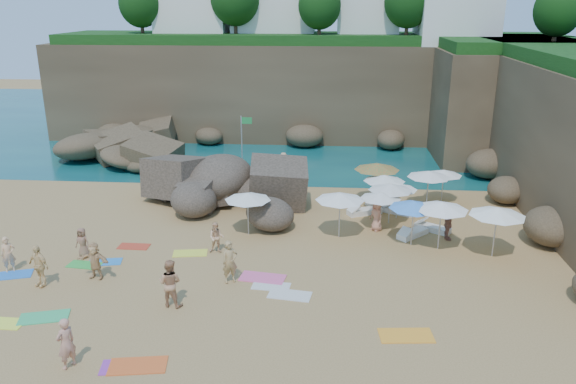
# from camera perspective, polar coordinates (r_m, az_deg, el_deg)

# --- Properties ---
(ground) EXTENTS (120.00, 120.00, 0.00)m
(ground) POSITION_cam_1_polar(r_m,az_deg,el_deg) (27.14, -4.72, -5.93)
(ground) COLOR tan
(ground) RESTS_ON ground
(seawater) EXTENTS (120.00, 120.00, 0.00)m
(seawater) POSITION_cam_1_polar(r_m,az_deg,el_deg) (55.65, 0.07, 7.02)
(seawater) COLOR #0C4751
(seawater) RESTS_ON ground
(cliff_back) EXTENTS (44.00, 8.00, 8.00)m
(cliff_back) POSITION_cam_1_polar(r_m,az_deg,el_deg) (49.92, 1.96, 10.31)
(cliff_back) COLOR brown
(cliff_back) RESTS_ON ground
(cliff_corner) EXTENTS (10.00, 12.00, 8.00)m
(cliff_corner) POSITION_cam_1_polar(r_m,az_deg,el_deg) (46.75, 20.59, 8.57)
(cliff_corner) COLOR brown
(cliff_corner) RESTS_ON ground
(rock_promontory) EXTENTS (12.00, 7.00, 2.00)m
(rock_promontory) POSITION_cam_1_polar(r_m,az_deg,el_deg) (44.53, -15.62, 3.33)
(rock_promontory) COLOR brown
(rock_promontory) RESTS_ON ground
(clifftop_buildings) EXTENTS (28.48, 9.48, 7.00)m
(clifftop_buildings) POSITION_cam_1_polar(r_m,az_deg,el_deg) (50.15, 3.26, 18.63)
(clifftop_buildings) COLOR white
(clifftop_buildings) RESTS_ON cliff_back
(clifftop_trees) EXTENTS (35.60, 23.82, 4.40)m
(clifftop_trees) POSITION_cam_1_polar(r_m,az_deg,el_deg) (43.86, 5.57, 18.59)
(clifftop_trees) COLOR #11380F
(clifftop_trees) RESTS_ON ground
(marina_masts) EXTENTS (3.10, 0.10, 6.00)m
(marina_masts) POSITION_cam_1_polar(r_m,az_deg,el_deg) (58.70, -16.45, 9.85)
(marina_masts) COLOR white
(marina_masts) RESTS_ON ground
(rock_outcrop) EXTENTS (8.92, 7.60, 3.06)m
(rock_outcrop) POSITION_cam_1_polar(r_m,az_deg,el_deg) (32.43, -7.32, -1.82)
(rock_outcrop) COLOR brown
(rock_outcrop) RESTS_ON ground
(flag_pole) EXTENTS (0.78, 0.08, 3.97)m
(flag_pole) POSITION_cam_1_polar(r_m,az_deg,el_deg) (38.85, -4.55, 5.64)
(flag_pole) COLOR silver
(flag_pole) RESTS_ON ground
(parasol_0) EXTENTS (2.33, 2.33, 2.20)m
(parasol_0) POSITION_cam_1_polar(r_m,az_deg,el_deg) (31.62, 9.77, 1.39)
(parasol_0) COLOR silver
(parasol_0) RESTS_ON ground
(parasol_1) EXTENTS (2.36, 2.36, 2.23)m
(parasol_1) POSITION_cam_1_polar(r_m,az_deg,el_deg) (30.07, 10.39, 0.50)
(parasol_1) COLOR silver
(parasol_1) RESTS_ON ground
(parasol_2) EXTENTS (2.10, 2.10, 1.99)m
(parasol_2) POSITION_cam_1_polar(r_m,az_deg,el_deg) (30.95, 11.13, 0.55)
(parasol_2) COLOR silver
(parasol_2) RESTS_ON ground
(parasol_3) EXTENTS (2.16, 2.16, 2.04)m
(parasol_3) POSITION_cam_1_polar(r_m,az_deg,el_deg) (29.20, 9.40, -0.36)
(parasol_3) COLOR silver
(parasol_3) RESTS_ON ground
(parasol_4) EXTENTS (2.13, 2.13, 2.01)m
(parasol_4) POSITION_cam_1_polar(r_m,az_deg,el_deg) (34.07, 15.55, 1.92)
(parasol_4) COLOR silver
(parasol_4) RESTS_ON ground
(parasol_5) EXTENTS (2.48, 2.48, 2.35)m
(parasol_5) POSITION_cam_1_polar(r_m,az_deg,el_deg) (27.92, 5.31, -0.47)
(parasol_5) COLOR silver
(parasol_5) RESTS_ON ground
(parasol_6) EXTENTS (2.64, 2.64, 2.50)m
(parasol_6) POSITION_cam_1_polar(r_m,az_deg,el_deg) (32.85, 9.03, 2.58)
(parasol_6) COLOR silver
(parasol_6) RESTS_ON ground
(parasol_7) EXTENTS (2.42, 2.42, 2.29)m
(parasol_7) POSITION_cam_1_polar(r_m,az_deg,el_deg) (32.62, 14.11, 1.78)
(parasol_7) COLOR silver
(parasol_7) RESTS_ON ground
(parasol_8) EXTENTS (2.57, 2.57, 2.43)m
(parasol_8) POSITION_cam_1_polar(r_m,az_deg,el_deg) (27.34, 20.51, -1.88)
(parasol_8) COLOR silver
(parasol_8) RESTS_ON ground
(parasol_9) EXTENTS (2.35, 2.35, 2.22)m
(parasol_9) POSITION_cam_1_polar(r_m,az_deg,el_deg) (28.25, -4.11, -0.45)
(parasol_9) COLOR silver
(parasol_9) RESTS_ON ground
(parasol_10) EXTENTS (2.39, 2.39, 2.26)m
(parasol_10) POSITION_cam_1_polar(r_m,az_deg,el_deg) (27.57, 12.67, -1.28)
(parasol_10) COLOR silver
(parasol_10) RESTS_ON ground
(parasol_11) EXTENTS (2.54, 2.54, 2.40)m
(parasol_11) POSITION_cam_1_polar(r_m,az_deg,el_deg) (27.39, 15.35, -1.36)
(parasol_11) COLOR silver
(parasol_11) RESTS_ON ground
(lounger_0) EXTENTS (2.03, 1.39, 0.30)m
(lounger_0) POSITION_cam_1_polar(r_m,az_deg,el_deg) (31.79, 7.78, -1.97)
(lounger_0) COLOR white
(lounger_0) RESTS_ON ground
(lounger_1) EXTENTS (1.89, 1.38, 0.28)m
(lounger_1) POSITION_cam_1_polar(r_m,az_deg,el_deg) (32.20, 11.10, -1.91)
(lounger_1) COLOR white
(lounger_1) RESTS_ON ground
(lounger_2) EXTENTS (1.90, 1.61, 0.29)m
(lounger_2) POSITION_cam_1_polar(r_m,az_deg,el_deg) (33.56, 9.42, -0.94)
(lounger_2) COLOR white
(lounger_2) RESTS_ON ground
(lounger_3) EXTENTS (1.88, 1.30, 0.28)m
(lounger_3) POSITION_cam_1_polar(r_m,az_deg,el_deg) (32.93, 13.36, -1.61)
(lounger_3) COLOR white
(lounger_3) RESTS_ON ground
(lounger_4) EXTENTS (1.89, 1.52, 0.29)m
(lounger_4) POSITION_cam_1_polar(r_m,az_deg,el_deg) (30.18, 14.46, -3.58)
(lounger_4) COLOR silver
(lounger_4) RESTS_ON ground
(lounger_5) EXTENTS (1.75, 1.73, 0.29)m
(lounger_5) POSITION_cam_1_polar(r_m,az_deg,el_deg) (29.26, 12.55, -4.15)
(lounger_5) COLOR white
(lounger_5) RESTS_ON ground
(towel_0) EXTENTS (1.87, 1.33, 0.03)m
(towel_0) POSITION_cam_1_polar(r_m,az_deg,el_deg) (27.50, -26.28, -7.57)
(towel_0) COLOR blue
(towel_0) RESTS_ON ground
(towel_2) EXTENTS (1.99, 1.22, 0.03)m
(towel_2) POSITION_cam_1_polar(r_m,az_deg,el_deg) (19.83, -15.01, -16.67)
(towel_2) COLOR orange
(towel_2) RESTS_ON ground
(towel_3) EXTENTS (1.97, 1.36, 0.03)m
(towel_3) POSITION_cam_1_polar(r_m,az_deg,el_deg) (23.57, -23.54, -11.59)
(towel_3) COLOR #34B769
(towel_3) RESTS_ON ground
(towel_4) EXTENTS (1.61, 0.83, 0.03)m
(towel_4) POSITION_cam_1_polar(r_m,az_deg,el_deg) (23.82, -27.01, -11.80)
(towel_4) COLOR #EFFF43
(towel_4) RESTS_ON ground
(towel_5) EXTENTS (1.66, 0.94, 0.03)m
(towel_5) POSITION_cam_1_polar(r_m,az_deg,el_deg) (23.83, -1.73, -9.54)
(towel_5) COLOR silver
(towel_5) RESTS_ON ground
(towel_6) EXTENTS (1.76, 1.08, 0.03)m
(towel_6) POSITION_cam_1_polar(r_m,az_deg,el_deg) (19.90, -16.10, -16.65)
(towel_6) COLOR purple
(towel_6) RESTS_ON ground
(towel_7) EXTENTS (1.51, 0.78, 0.03)m
(towel_7) POSITION_cam_1_polar(r_m,az_deg,el_deg) (28.45, -15.39, -5.35)
(towel_7) COLOR red
(towel_7) RESTS_ON ground
(towel_8) EXTENTS (1.60, 1.01, 0.03)m
(towel_8) POSITION_cam_1_polar(r_m,az_deg,el_deg) (27.20, -18.09, -6.78)
(towel_8) COLOR #2880D7
(towel_8) RESTS_ON ground
(towel_9) EXTENTS (2.06, 1.24, 0.03)m
(towel_9) POSITION_cam_1_polar(r_m,az_deg,el_deg) (24.50, -2.60, -8.70)
(towel_9) COLOR #EE5C94
(towel_9) RESTS_ON ground
(towel_10) EXTENTS (1.99, 1.13, 0.03)m
(towel_10) POSITION_cam_1_polar(r_m,az_deg,el_deg) (21.08, 11.90, -14.07)
(towel_10) COLOR #FE9C28
(towel_10) RESTS_ON ground
(towel_11) EXTENTS (1.59, 0.92, 0.03)m
(towel_11) POSITION_cam_1_polar(r_m,az_deg,el_deg) (27.22, -19.96, -6.97)
(towel_11) COLOR green
(towel_11) RESTS_ON ground
(towel_12) EXTENTS (1.71, 1.04, 0.03)m
(towel_12) POSITION_cam_1_polar(r_m,az_deg,el_deg) (27.14, -9.91, -6.13)
(towel_12) COLOR #E6EC3E
(towel_12) RESTS_ON ground
(towel_13) EXTENTS (1.84, 1.11, 0.03)m
(towel_13) POSITION_cam_1_polar(r_m,az_deg,el_deg) (23.16, 0.18, -10.42)
(towel_13) COLOR silver
(towel_13) RESTS_ON ground
(person_stand_0) EXTENTS (0.71, 0.64, 1.64)m
(person_stand_0) POSITION_cam_1_polar(r_m,az_deg,el_deg) (27.58, -26.55, -5.70)
(person_stand_0) COLOR #E1A876
(person_stand_0) RESTS_ON ground
(person_stand_1) EXTENTS (1.06, 0.89, 1.94)m
(person_stand_1) POSITION_cam_1_polar(r_m,az_deg,el_deg) (22.49, -11.90, -9.04)
(person_stand_1) COLOR tan
(person_stand_1) RESTS_ON ground
(person_stand_2) EXTENTS (1.06, 0.54, 1.57)m
(person_stand_2) POSITION_cam_1_polar(r_m,az_deg,el_deg) (38.51, -0.45, 2.89)
(person_stand_2) COLOR tan
(person_stand_2) RESTS_ON ground
(person_stand_3) EXTENTS (0.48, 1.00, 1.66)m
(person_stand_3) POSITION_cam_1_polar(r_m,az_deg,el_deg) (29.04, 15.97, -3.16)
(person_stand_3) COLOR #A16550
(person_stand_3) RESTS_ON ground
(person_stand_4) EXTENTS (0.83, 0.90, 1.63)m
(person_stand_4) POSITION_cam_1_polar(r_m,az_deg,el_deg) (29.43, 8.99, -2.37)
(person_stand_4) COLOR tan
(person_stand_4) RESTS_ON ground
(person_stand_5) EXTENTS (1.83, 0.65, 1.93)m
(person_stand_5) POSITION_cam_1_polar(r_m,az_deg,el_deg) (33.80, -6.61, 0.80)
(person_stand_5) COLOR tan
(person_stand_5) RESTS_ON ground
(person_stand_6) EXTENTS (0.70, 0.78, 1.80)m
(person_stand_6) POSITION_cam_1_polar(r_m,az_deg,el_deg) (19.99, -21.64, -14.09)
(person_stand_6) COLOR tan
(person_stand_6) RESTS_ON ground
(person_lie_1) EXTENTS (1.66, 2.07, 0.44)m
(person_lie_1) POSITION_cam_1_polar(r_m,az_deg,el_deg) (25.93, -23.80, -8.28)
(person_lie_1) COLOR #F9D18D
(person_lie_1) RESTS_ON ground
(person_lie_2) EXTENTS (0.97, 1.54, 0.38)m
(person_lie_2) POSITION_cam_1_polar(r_m,az_deg,el_deg) (27.95, -20.02, -5.90)
(person_lie_2) COLOR #8E5F47
(person_lie_2) RESTS_ON ground
(person_lie_3) EXTENTS (1.81, 1.91, 0.43)m
(person_lie_3) POSITION_cam_1_polar(r_m,az_deg,el_deg) (25.74, -18.90, -7.86)
(person_lie_3) COLOR tan
(person_lie_3) RESTS_ON ground
(person_lie_4) EXTENTS (1.47, 1.94, 0.44)m
(person_lie_4) POSITION_cam_1_polar(r_m,az_deg,el_deg) (24.19, -5.87, -8.63)
(person_lie_4) COLOR tan
(person_lie_4) RESTS_ON ground
(person_lie_5) EXTENTS (0.80, 1.52, 0.56)m
(person_lie_5) POSITION_cam_1_polar(r_m,az_deg,el_deg) (26.91, -7.24, -5.59)
(person_lie_5) COLOR #E3AE81
(person_lie_5) RESTS_ON ground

